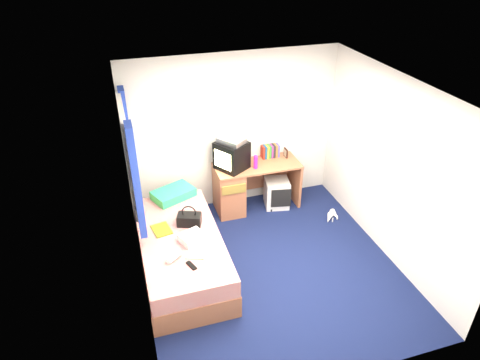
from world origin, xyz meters
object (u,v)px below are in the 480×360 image
object	(u,v)px
handbag	(189,219)
remote_control	(191,265)
pink_water_bottle	(256,162)
aerosol_can	(249,159)
magazine	(162,230)
pillow	(173,194)
desk	(240,186)
colour_swatch_fan	(195,257)
towel	(192,238)
picture_frame	(286,153)
bed	(181,252)
white_heels	(332,217)
vcr	(232,140)
storage_cube	(277,193)
crt_tv	(232,155)
water_bottle	(174,257)

from	to	relation	value
handbag	remote_control	world-z (taller)	handbag
pink_water_bottle	aerosol_can	bearing A→B (deg)	118.10
pink_water_bottle	magazine	xyz separation A→B (m)	(-1.53, -0.82, -0.30)
pillow	handbag	distance (m)	0.70
pillow	desk	size ratio (longest dim) A/B	0.43
handbag	colour_swatch_fan	bearing A→B (deg)	-76.10
aerosol_can	remote_control	world-z (taller)	aerosol_can
towel	remote_control	bearing A→B (deg)	-103.02
pink_water_bottle	handbag	distance (m)	1.44
handbag	picture_frame	bearing A→B (deg)	50.45
handbag	pillow	bearing A→B (deg)	117.79
desk	picture_frame	xyz separation A→B (m)	(0.78, 0.09, 0.41)
bed	white_heels	world-z (taller)	bed
remote_control	vcr	bearing A→B (deg)	38.37
towel	white_heels	size ratio (longest dim) A/B	1.00
storage_cube	desk	bearing A→B (deg)	-177.38
vcr	white_heels	xyz separation A→B (m)	(1.38, -0.70, -1.16)
crt_tv	white_heels	xyz separation A→B (m)	(1.39, -0.70, -0.92)
towel	water_bottle	xyz separation A→B (m)	(-0.27, -0.27, -0.01)
crt_tv	handbag	world-z (taller)	crt_tv
storage_cube	colour_swatch_fan	bearing A→B (deg)	-126.45
desk	magazine	bearing A→B (deg)	-144.76
colour_swatch_fan	white_heels	bearing A→B (deg)	20.96
aerosol_can	pink_water_bottle	bearing A→B (deg)	-61.90
crt_tv	water_bottle	world-z (taller)	crt_tv
pillow	aerosol_can	bearing A→B (deg)	10.73
towel	bed	bearing A→B (deg)	131.88
bed	desk	distance (m)	1.58
crt_tv	water_bottle	distance (m)	1.95
storage_cube	crt_tv	world-z (taller)	crt_tv
picture_frame	handbag	distance (m)	2.02
pillow	vcr	bearing A→B (deg)	13.75
remote_control	storage_cube	bearing A→B (deg)	22.00
towel	water_bottle	bearing A→B (deg)	-134.49
storage_cube	vcr	xyz separation A→B (m)	(-0.71, 0.09, 0.97)
storage_cube	white_heels	world-z (taller)	storage_cube
pink_water_bottle	aerosol_can	size ratio (longest dim) A/B	0.99
remote_control	colour_swatch_fan	bearing A→B (deg)	41.68
remote_control	white_heels	distance (m)	2.61
white_heels	picture_frame	bearing A→B (deg)	121.52
desk	aerosol_can	size ratio (longest dim) A/B	6.57
water_bottle	remote_control	xyz separation A→B (m)	(0.17, -0.17, -0.03)
pillow	white_heels	distance (m)	2.42
crt_tv	aerosol_can	xyz separation A→B (m)	(0.27, 0.00, -0.11)
crt_tv	vcr	distance (m)	0.24
vcr	water_bottle	world-z (taller)	vcr
pink_water_bottle	bed	bearing A→B (deg)	-143.13
towel	colour_swatch_fan	xyz separation A→B (m)	(-0.04, -0.32, -0.04)
storage_cube	pink_water_bottle	size ratio (longest dim) A/B	2.32
desk	remote_control	bearing A→B (deg)	-122.69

